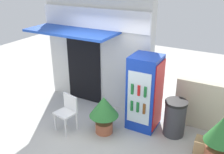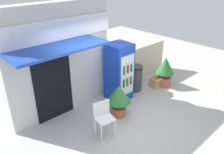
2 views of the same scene
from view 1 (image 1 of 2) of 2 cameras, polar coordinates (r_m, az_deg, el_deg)
name	(u,v)px [view 1 (image 1 of 2)]	position (r m, az deg, el deg)	size (l,w,h in m)	color
ground	(86,138)	(5.92, -5.89, -13.45)	(16.00, 16.00, 0.00)	beige
storefront_building	(97,49)	(6.82, -3.45, 6.40)	(3.05, 1.31, 3.02)	silver
drink_cooler	(145,93)	(5.89, 7.38, -3.53)	(0.68, 0.73, 1.78)	#1438B2
plastic_chair	(67,110)	(5.98, -10.01, -7.29)	(0.50, 0.47, 0.87)	white
potted_plant_near_shop	(104,110)	(5.75, -1.84, -7.43)	(0.67, 0.67, 0.92)	#AD5B3D
potted_plant_curbside	(221,136)	(5.35, 23.38, -12.08)	(0.63, 0.63, 1.02)	#AD5B3D
trash_bin	(175,118)	(5.94, 13.96, -8.93)	(0.50, 0.50, 0.86)	#38383D
cardboard_box	(203,146)	(5.73, 19.76, -14.38)	(0.32, 0.30, 0.30)	tan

